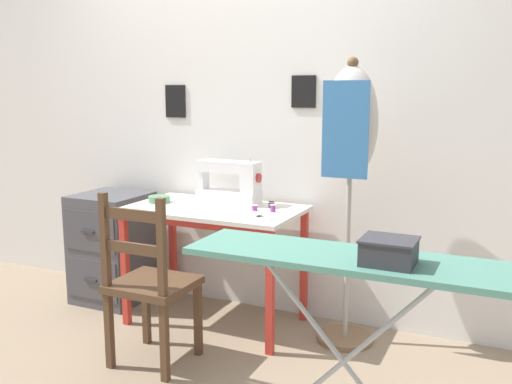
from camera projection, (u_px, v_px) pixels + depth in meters
The scene contains 14 objects.
ground_plane at pixel (191, 340), 3.29m from camera, with size 14.00×14.00×0.00m, color gray.
wall_back at pixel (241, 113), 3.66m from camera, with size 10.00×0.06×2.55m.
sewing_table at pixel (214, 222), 3.43m from camera, with size 1.04×0.60×0.73m.
sewing_machine at pixel (232, 184), 3.52m from camera, with size 0.41×0.15×0.29m.
fabric_bowl at pixel (159, 199), 3.57m from camera, with size 0.13×0.13×0.04m.
scissors at pixel (263, 217), 3.15m from camera, with size 0.13×0.09×0.01m.
thread_spool_near_machine at pixel (255, 208), 3.32m from camera, with size 0.04×0.04×0.03m.
thread_spool_mid_table at pixel (271, 205), 3.39m from camera, with size 0.04×0.04×0.04m.
thread_spool_far_edge at pixel (273, 208), 3.29m from camera, with size 0.04×0.04×0.04m.
wooden_chair at pixel (150, 284), 2.94m from camera, with size 0.40×0.38×0.93m.
filing_cabinet at pixel (113, 247), 3.88m from camera, with size 0.44×0.47×0.74m.
dress_form at pixel (350, 142), 3.08m from camera, with size 0.32×0.32×1.60m.
ironing_board at pixel (346, 267), 2.11m from camera, with size 1.21×0.34×0.83m.
storage_box at pixel (389, 251), 1.99m from camera, with size 0.19×0.17×0.09m.
Camera 1 is at (1.64, -2.63, 1.43)m, focal length 40.00 mm.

